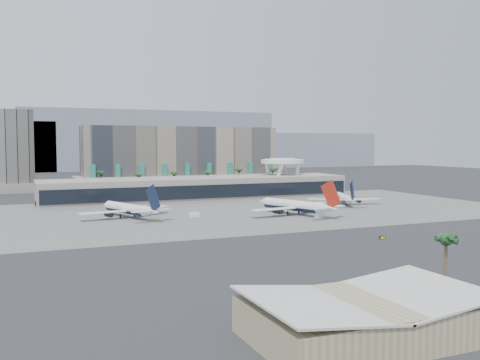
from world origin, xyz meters
name	(u,v)px	position (x,y,z in m)	size (l,w,h in m)	color
ground	(297,227)	(0.00, 0.00, 0.00)	(900.00, 900.00, 0.00)	#232326
apron_pad	(238,210)	(0.00, 55.00, 0.03)	(260.00, 130.00, 0.06)	#5B5B59
mountain_ridge	(123,145)	(27.88, 470.00, 29.89)	(680.00, 60.00, 70.00)	gray
hotel	(182,164)	(10.00, 174.41, 16.81)	(140.00, 30.00, 42.00)	gray
office_tower	(12,156)	(-95.00, 200.00, 22.94)	(30.00, 30.00, 52.00)	black
terminal	(199,187)	(0.00, 109.84, 6.52)	(170.00, 32.50, 14.50)	#A59F91
saucer_structure	(282,164)	(55.00, 116.00, 18.45)	(26.00, 26.00, 21.89)	white
palm_row	(192,176)	(7.00, 145.00, 10.50)	(157.80, 2.80, 13.10)	brown
hangar_left	(365,318)	(-45.00, -102.00, 3.20)	(36.65, 22.60, 7.55)	#948963
airliner_left	(128,209)	(-51.34, 49.97, 3.77)	(40.15, 41.48, 14.95)	white
airliner_centre	(295,205)	(16.49, 31.11, 4.05)	(43.29, 44.77, 16.05)	white
airliner_right	(345,198)	(58.39, 55.14, 3.34)	(35.26, 36.37, 13.26)	white
service_vehicle_a	(194,215)	(-25.74, 41.15, 1.02)	(4.16, 2.03, 2.03)	silver
service_vehicle_b	(319,215)	(21.69, 19.64, 1.00)	(3.89, 2.23, 2.00)	white
taxiway_sign	(382,238)	(13.49, -31.98, 0.48)	(2.16, 0.68, 0.97)	black
near_palm_a	(446,246)	(-11.83, -84.88, 9.02)	(6.00, 6.00, 11.85)	brown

